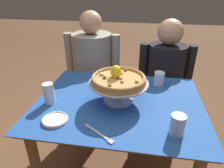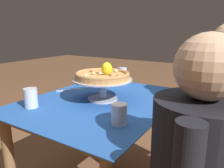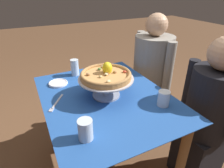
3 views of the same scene
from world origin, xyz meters
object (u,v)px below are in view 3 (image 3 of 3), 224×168
water_glass_side_left (75,68)px  dinner_fork (56,104)px  diner_left (151,77)px  water_glass_front_right (85,131)px  pizza_stand (106,84)px  diner_right (207,119)px  water_glass_back_right (163,99)px  side_plate (58,83)px  pizza (106,75)px

water_glass_side_left → dinner_fork: water_glass_side_left is taller
dinner_fork → diner_left: 1.04m
water_glass_front_right → dinner_fork: 0.39m
pizza_stand → diner_right: 0.79m
water_glass_back_right → dinner_fork: (-0.31, -0.61, -0.04)m
pizza_stand → dinner_fork: pizza_stand is taller
water_glass_side_left → diner_right: diner_right is taller
water_glass_back_right → diner_right: 0.44m
water_glass_side_left → side_plate: (0.11, -0.17, -0.05)m
water_glass_front_right → water_glass_side_left: bearing=167.5°
pizza → side_plate: 0.44m
pizza_stand → diner_right: diner_right is taller
dinner_fork → water_glass_back_right: bearing=62.9°
pizza_stand → pizza: bearing=137.9°
water_glass_side_left → diner_right: bearing=43.8°
dinner_fork → diner_right: 1.08m
water_glass_back_right → diner_left: diner_left is taller
water_glass_front_right → diner_left: diner_left is taller
pizza → water_glass_side_left: (-0.42, -0.10, -0.10)m
dinner_fork → diner_right: diner_right is taller
pizza_stand → pizza: (-0.00, 0.00, 0.07)m
side_plate → dinner_fork: 0.28m
pizza → water_glass_back_right: pizza is taller
water_glass_back_right → dinner_fork: 0.69m
pizza_stand → diner_left: (-0.34, 0.65, -0.24)m
side_plate → water_glass_back_right: bearing=42.7°
water_glass_side_left → diner_left: 0.78m
pizza → side_plate: (-0.32, -0.27, -0.15)m
water_glass_front_right → diner_left: size_ratio=0.09×
pizza → dinner_fork: (-0.05, -0.34, -0.16)m
pizza → dinner_fork: size_ratio=1.87×
water_glass_front_right → diner_left: (-0.67, 0.91, -0.19)m
water_glass_back_right → dinner_fork: bearing=-117.1°
water_glass_front_right → side_plate: bearing=-179.9°
diner_left → water_glass_back_right: bearing=-31.7°
pizza_stand → dinner_fork: size_ratio=2.07×
pizza_stand → water_glass_back_right: size_ratio=3.73×
water_glass_front_right → water_glass_back_right: bearing=96.9°
water_glass_front_right → diner_left: bearing=126.3°
water_glass_front_right → pizza: bearing=141.6°
pizza_stand → diner_left: diner_left is taller
water_glass_front_right → diner_left: 1.15m
dinner_fork → diner_right: (0.40, 0.98, -0.19)m
pizza → diner_left: 0.79m
water_glass_front_right → diner_right: size_ratio=0.09×
water_glass_side_left → pizza_stand: bearing=12.7°
water_glass_front_right → water_glass_side_left: (-0.76, 0.17, 0.01)m
water_glass_front_right → water_glass_side_left: size_ratio=0.81×
water_glass_front_right → water_glass_side_left: water_glass_side_left is taller
pizza_stand → water_glass_back_right: (0.27, 0.28, -0.05)m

